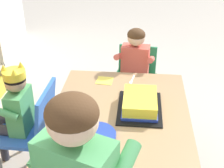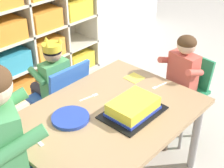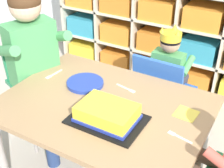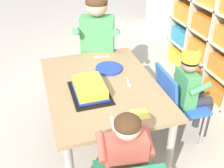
# 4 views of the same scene
# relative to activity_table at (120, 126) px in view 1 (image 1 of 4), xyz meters

# --- Properties ---
(activity_table) EXTENTS (1.11, 0.81, 0.58)m
(activity_table) POSITION_rel_activity_table_xyz_m (0.00, 0.00, 0.00)
(activity_table) COLOR #A37F56
(activity_table) RESTS_ON ground
(classroom_chair_blue) EXTENTS (0.38, 0.37, 0.66)m
(classroom_chair_blue) POSITION_rel_activity_table_xyz_m (0.12, 0.58, -0.12)
(classroom_chair_blue) COLOR blue
(classroom_chair_blue) RESTS_ON ground
(child_with_crown) EXTENTS (0.30, 0.31, 0.82)m
(child_with_crown) POSITION_rel_activity_table_xyz_m (0.12, 0.69, 0.00)
(child_with_crown) COLOR #4C9E5B
(child_with_crown) RESTS_ON ground
(classroom_chair_guest_side) EXTENTS (0.34, 0.37, 0.66)m
(classroom_chair_guest_side) POSITION_rel_activity_table_xyz_m (0.77, -0.07, -0.08)
(classroom_chair_guest_side) COLOR #238451
(classroom_chair_guest_side) RESTS_ON ground
(guest_at_table_side) EXTENTS (0.31, 0.31, 0.86)m
(guest_at_table_side) POSITION_rel_activity_table_xyz_m (0.67, -0.06, 0.05)
(guest_at_table_side) COLOR #D15647
(guest_at_table_side) RESTS_ON ground
(birthday_cake_on_tray) EXTENTS (0.37, 0.26, 0.09)m
(birthday_cake_on_tray) POSITION_rel_activity_table_xyz_m (0.09, -0.11, 0.11)
(birthday_cake_on_tray) COLOR black
(birthday_cake_on_tray) RESTS_ON activity_table
(paper_plate_stack) EXTENTS (0.22, 0.22, 0.02)m
(paper_plate_stack) POSITION_rel_activity_table_xyz_m (-0.20, 0.12, 0.08)
(paper_plate_stack) COLOR #233DA3
(paper_plate_stack) RESTS_ON activity_table
(paper_napkin_square) EXTENTS (0.12, 0.12, 0.00)m
(paper_napkin_square) POSITION_rel_activity_table_xyz_m (0.41, 0.14, 0.07)
(paper_napkin_square) COLOR #F4DB4C
(paper_napkin_square) RESTS_ON activity_table
(fork_by_napkin) EXTENTS (0.13, 0.04, 0.00)m
(fork_by_napkin) POSITION_rel_activity_table_xyz_m (0.04, 0.20, 0.07)
(fork_by_napkin) COLOR white
(fork_by_napkin) RESTS_ON activity_table
(fork_scattered_mid_table) EXTENTS (0.13, 0.04, 0.00)m
(fork_scattered_mid_table) POSITION_rel_activity_table_xyz_m (0.44, -0.05, 0.07)
(fork_scattered_mid_table) COLOR white
(fork_scattered_mid_table) RESTS_ON activity_table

